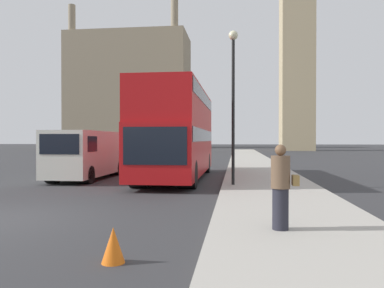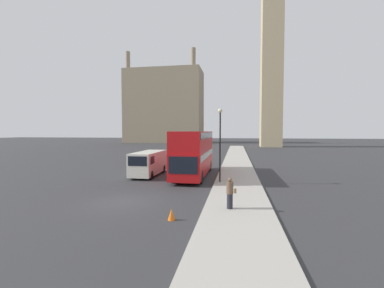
# 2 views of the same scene
# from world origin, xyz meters

# --- Properties ---
(sidewalk_strip) EXTENTS (3.67, 120.00, 0.15)m
(sidewalk_strip) POSITION_xyz_m (6.84, 0.00, 0.07)
(sidewalk_strip) COLOR #ADA89E
(sidewalk_strip) RESTS_ON ground_plane
(building_block_distant) EXTENTS (28.97, 13.87, 33.83)m
(building_block_distant) POSITION_xyz_m (-20.86, 82.49, 13.92)
(building_block_distant) COLOR gray
(building_block_distant) RESTS_ON ground_plane
(red_double_decker_bus) EXTENTS (2.62, 10.27, 4.25)m
(red_double_decker_bus) POSITION_xyz_m (2.74, 9.69, 2.37)
(red_double_decker_bus) COLOR #B71114
(red_double_decker_bus) RESTS_ON ground_plane
(white_van) EXTENTS (2.03, 5.79, 2.29)m
(white_van) POSITION_xyz_m (-1.61, 9.07, 1.24)
(white_van) COLOR silver
(white_van) RESTS_ON ground_plane
(pedestrian) EXTENTS (0.53, 0.37, 1.65)m
(pedestrian) POSITION_xyz_m (6.41, -0.80, 0.97)
(pedestrian) COLOR #23232D
(pedestrian) RESTS_ON sidewalk_strip
(street_lamp) EXTENTS (0.36, 0.36, 5.95)m
(street_lamp) POSITION_xyz_m (5.43, 6.39, 4.04)
(street_lamp) COLOR black
(street_lamp) RESTS_ON sidewalk_strip
(traffic_cone) EXTENTS (0.36, 0.36, 0.55)m
(traffic_cone) POSITION_xyz_m (3.68, -2.64, 0.28)
(traffic_cone) COLOR orange
(traffic_cone) RESTS_ON ground_plane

